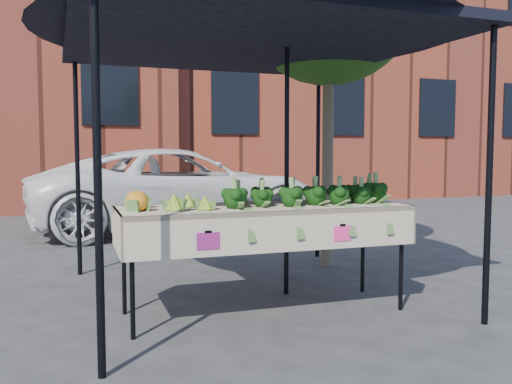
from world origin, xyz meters
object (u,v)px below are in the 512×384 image
Objects in this scene: canopy at (248,149)px; vehicle at (180,83)px; street_tree at (328,107)px; table at (264,259)px.

canopy is 0.63× the size of vehicle.
vehicle is 1.35× the size of street_tree.
table is 2.43m from street_tree.
vehicle is 3.68m from street_tree.
vehicle is at bearing 105.50° from street_tree.
street_tree is at bearing 34.83° from canopy.
canopy is 1.66m from street_tree.
vehicle reaches higher than canopy.
canopy is at bearing 84.16° from table.
street_tree reaches higher than canopy.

